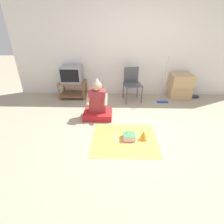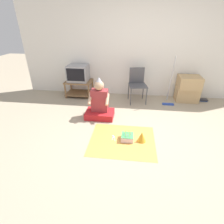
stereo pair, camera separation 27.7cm
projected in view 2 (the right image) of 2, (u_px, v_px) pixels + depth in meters
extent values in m
plane|color=tan|center=(140.00, 139.00, 3.13)|extent=(16.00, 16.00, 0.00)
cube|color=white|center=(142.00, 47.00, 4.42)|extent=(6.40, 0.06, 2.55)
cube|color=olive|center=(79.00, 81.00, 4.75)|extent=(0.71, 0.52, 0.03)
cube|color=olive|center=(80.00, 93.00, 4.90)|extent=(0.71, 0.52, 0.02)
cylinder|color=olive|center=(65.00, 91.00, 4.67)|extent=(0.04, 0.04, 0.43)
cylinder|color=olive|center=(89.00, 92.00, 4.60)|extent=(0.04, 0.04, 0.43)
cylinder|color=olive|center=(71.00, 85.00, 5.07)|extent=(0.04, 0.04, 0.43)
cylinder|color=olive|center=(93.00, 86.00, 5.00)|extent=(0.04, 0.04, 0.43)
cube|color=#99999E|center=(78.00, 73.00, 4.65)|extent=(0.53, 0.45, 0.42)
cube|color=black|center=(75.00, 75.00, 4.44)|extent=(0.47, 0.01, 0.32)
cube|color=#4C4C51|center=(138.00, 86.00, 4.36)|extent=(0.50, 0.50, 0.02)
cube|color=#4C4C51|center=(137.00, 75.00, 4.44)|extent=(0.38, 0.09, 0.40)
cylinder|color=#4C4C51|center=(131.00, 97.00, 4.28)|extent=(0.02, 0.02, 0.44)
cylinder|color=#4C4C51|center=(146.00, 97.00, 4.30)|extent=(0.02, 0.02, 0.44)
cylinder|color=#4C4C51|center=(129.00, 91.00, 4.62)|extent=(0.02, 0.02, 0.44)
cylinder|color=#4C4C51|center=(143.00, 91.00, 4.64)|extent=(0.02, 0.02, 0.44)
cube|color=tan|center=(187.00, 94.00, 4.55)|extent=(0.56, 0.39, 0.35)
cube|color=tan|center=(189.00, 82.00, 4.39)|extent=(0.54, 0.46, 0.31)
cube|color=#2D4CB2|center=(168.00, 104.00, 4.40)|extent=(0.28, 0.09, 0.03)
cylinder|color=#B7B7BC|center=(171.00, 80.00, 4.22)|extent=(0.03, 0.27, 1.16)
cube|color=#284793|center=(203.00, 101.00, 4.60)|extent=(0.19, 0.10, 0.02)
cube|color=#333338|center=(203.00, 100.00, 4.59)|extent=(0.19, 0.13, 0.03)
cube|color=red|center=(100.00, 114.00, 3.82)|extent=(0.61, 0.42, 0.14)
cube|color=#993338|center=(100.00, 100.00, 3.71)|extent=(0.35, 0.20, 0.48)
sphere|color=tan|center=(99.00, 86.00, 3.56)|extent=(0.20, 0.20, 0.20)
cone|color=silver|center=(99.00, 79.00, 3.49)|extent=(0.11, 0.11, 0.09)
cylinder|color=tan|center=(90.00, 99.00, 3.60)|extent=(0.06, 0.25, 0.20)
cylinder|color=tan|center=(107.00, 100.00, 3.56)|extent=(0.06, 0.25, 0.20)
cube|color=#EFA84C|center=(122.00, 140.00, 3.11)|extent=(1.15, 0.98, 0.01)
cube|color=silver|center=(127.00, 137.00, 3.10)|extent=(0.21, 0.21, 0.09)
cube|color=#4CB266|center=(127.00, 135.00, 3.07)|extent=(0.21, 0.21, 0.01)
cylinder|color=#E58CCC|center=(131.00, 134.00, 3.05)|extent=(0.01, 0.01, 0.06)
sphere|color=#FFCC4C|center=(131.00, 133.00, 3.03)|extent=(0.01, 0.01, 0.01)
cylinder|color=yellow|center=(130.00, 133.00, 3.09)|extent=(0.01, 0.01, 0.06)
sphere|color=#FFCC4C|center=(130.00, 131.00, 3.08)|extent=(0.01, 0.01, 0.01)
cylinder|color=yellow|center=(128.00, 132.00, 3.11)|extent=(0.01, 0.01, 0.06)
sphere|color=#FFCC4C|center=(128.00, 130.00, 3.09)|extent=(0.01, 0.01, 0.01)
cylinder|color=yellow|center=(125.00, 132.00, 3.10)|extent=(0.01, 0.01, 0.06)
sphere|color=#FFCC4C|center=(126.00, 131.00, 3.09)|extent=(0.01, 0.01, 0.01)
cylinder|color=#66C666|center=(124.00, 133.00, 3.08)|extent=(0.01, 0.01, 0.06)
sphere|color=#FFCC4C|center=(124.00, 131.00, 3.06)|extent=(0.01, 0.01, 0.01)
cylinder|color=#4C7FE5|center=(124.00, 134.00, 3.05)|extent=(0.01, 0.01, 0.06)
sphere|color=#FFCC4C|center=(124.00, 133.00, 3.03)|extent=(0.01, 0.01, 0.01)
cylinder|color=#EA4C4C|center=(126.00, 135.00, 3.02)|extent=(0.01, 0.01, 0.06)
sphere|color=#FFCC4C|center=(126.00, 134.00, 3.00)|extent=(0.01, 0.01, 0.01)
cylinder|color=#E58CCC|center=(128.00, 136.00, 3.01)|extent=(0.01, 0.01, 0.06)
sphere|color=#FFCC4C|center=(128.00, 134.00, 2.99)|extent=(0.01, 0.01, 0.01)
cylinder|color=yellow|center=(130.00, 135.00, 3.02)|extent=(0.01, 0.01, 0.06)
sphere|color=#FFCC4C|center=(130.00, 134.00, 3.00)|extent=(0.01, 0.01, 0.01)
cone|color=gold|center=(142.00, 137.00, 3.04)|extent=(0.15, 0.15, 0.18)
ellipsoid|color=white|center=(113.00, 136.00, 3.20)|extent=(0.04, 0.05, 0.01)
cube|color=white|center=(113.00, 138.00, 3.15)|extent=(0.01, 0.10, 0.01)
ellipsoid|color=white|center=(114.00, 137.00, 3.17)|extent=(0.04, 0.05, 0.01)
cube|color=white|center=(115.00, 139.00, 3.11)|extent=(0.04, 0.10, 0.01)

